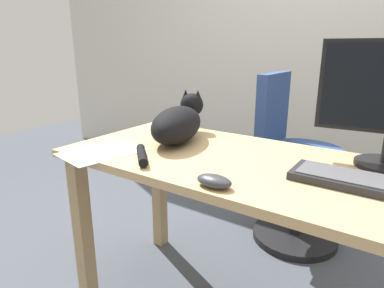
{
  "coord_description": "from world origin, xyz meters",
  "views": [
    {
      "loc": [
        0.41,
        -1.03,
        1.09
      ],
      "look_at": [
        -0.22,
        -0.11,
        0.76
      ],
      "focal_mm": 30.85,
      "sensor_mm": 36.0,
      "label": 1
    }
  ],
  "objects_px": {
    "office_chair": "(292,170)",
    "keyboard": "(371,184)",
    "cat": "(178,122)",
    "computer_mouse": "(214,181)"
  },
  "relations": [
    {
      "from": "office_chair",
      "to": "keyboard",
      "type": "distance_m",
      "value": 0.93
    },
    {
      "from": "office_chair",
      "to": "keyboard",
      "type": "height_order",
      "value": "office_chair"
    },
    {
      "from": "cat",
      "to": "computer_mouse",
      "type": "xyz_separation_m",
      "value": [
        0.38,
        -0.34,
        -0.06
      ]
    },
    {
      "from": "office_chair",
      "to": "computer_mouse",
      "type": "xyz_separation_m",
      "value": [
        0.08,
        -1.0,
        0.3
      ]
    },
    {
      "from": "office_chair",
      "to": "cat",
      "type": "bearing_deg",
      "value": -114.05
    },
    {
      "from": "office_chair",
      "to": "computer_mouse",
      "type": "height_order",
      "value": "office_chair"
    },
    {
      "from": "keyboard",
      "to": "office_chair",
      "type": "bearing_deg",
      "value": 120.85
    },
    {
      "from": "keyboard",
      "to": "cat",
      "type": "bearing_deg",
      "value": 173.1
    },
    {
      "from": "keyboard",
      "to": "cat",
      "type": "distance_m",
      "value": 0.76
    },
    {
      "from": "office_chair",
      "to": "cat",
      "type": "height_order",
      "value": "office_chair"
    }
  ]
}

